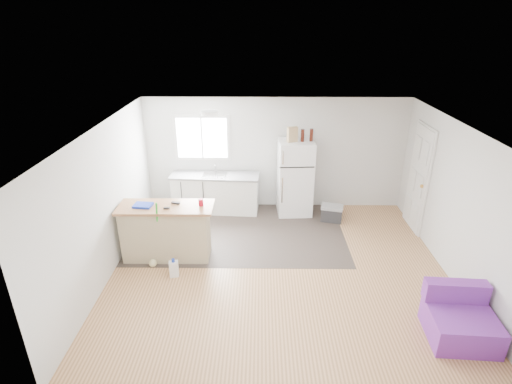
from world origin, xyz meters
TOP-DOWN VIEW (x-y plane):
  - room at (0.00, 0.00)m, footprint 5.51×5.01m
  - vinyl_zone at (-0.73, 1.25)m, footprint 4.05×2.50m
  - window at (-1.55, 2.49)m, footprint 1.18×0.06m
  - interior_door at (2.72, 1.55)m, footprint 0.11×0.92m
  - ceiling_fixture at (-1.20, 1.20)m, footprint 0.30×0.30m
  - kitchen_cabinets at (-1.28, 2.21)m, footprint 1.90×0.70m
  - peninsula at (-1.93, 0.37)m, footprint 1.60×0.62m
  - refrigerator at (0.40, 2.15)m, footprint 0.74×0.71m
  - cooler at (1.16, 1.76)m, footprint 0.50×0.40m
  - purple_seat at (2.29, -1.49)m, footprint 0.87×0.82m
  - cleaner_jug at (-1.71, -0.23)m, footprint 0.16×0.13m
  - mop at (-2.10, 0.09)m, footprint 0.26×0.33m
  - red_cup at (-1.31, 0.39)m, footprint 0.11×0.11m
  - blue_tray at (-2.28, 0.35)m, footprint 0.33×0.26m
  - tool_a at (-1.75, 0.46)m, footprint 0.15×0.09m
  - tool_b at (-1.86, 0.26)m, footprint 0.10×0.05m
  - cardboard_box at (0.31, 2.09)m, footprint 0.22×0.16m
  - bottle_left at (0.52, 2.11)m, footprint 0.09×0.09m
  - bottle_right at (0.69, 2.14)m, footprint 0.09×0.09m

SIDE VIEW (x-z plane):
  - vinyl_zone at x=-0.73m, z-range 0.00..0.00m
  - cleaner_jug at x=-1.71m, z-range -0.02..0.30m
  - cooler at x=1.16m, z-range 0.00..0.34m
  - mop at x=-2.10m, z-range -0.37..0.83m
  - purple_seat at x=2.29m, z-range -0.09..0.58m
  - kitchen_cabinets at x=-1.28m, z-range -0.13..0.97m
  - peninsula at x=-1.93m, z-range 0.01..0.99m
  - refrigerator at x=0.40m, z-range 0.00..1.59m
  - tool_b at x=-1.86m, z-range 0.98..1.01m
  - tool_a at x=-1.75m, z-range 0.98..1.01m
  - blue_tray at x=-2.28m, z-range 0.98..1.02m
  - interior_door at x=2.72m, z-range -0.03..2.07m
  - red_cup at x=-1.31m, z-range 0.98..1.10m
  - room at x=0.00m, z-range -0.01..2.41m
  - window at x=-1.55m, z-range 1.06..2.04m
  - bottle_left at x=0.52m, z-range 1.59..1.84m
  - bottle_right at x=0.69m, z-range 1.59..1.84m
  - cardboard_box at x=0.31m, z-range 1.59..1.89m
  - ceiling_fixture at x=-1.20m, z-range 2.32..2.40m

